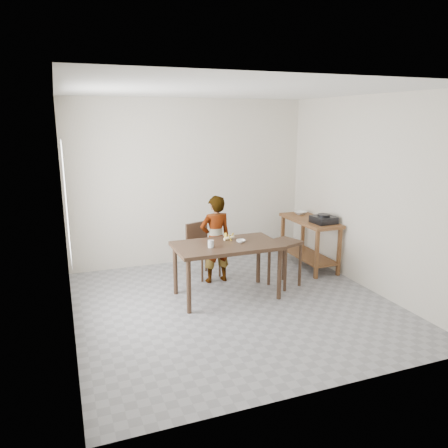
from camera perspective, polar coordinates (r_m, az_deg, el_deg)
name	(u,v)px	position (r m, az deg, el deg)	size (l,w,h in m)	color
floor	(235,306)	(5.83, 1.42, -10.66)	(4.00, 4.00, 0.04)	gray
ceiling	(236,88)	(5.33, 1.60, 17.29)	(4.00, 4.00, 0.04)	white
wall_back	(189,182)	(7.30, -4.53, 5.47)	(4.00, 0.04, 2.70)	beige
wall_front	(329,247)	(3.68, 13.50, -2.97)	(4.00, 0.04, 2.70)	beige
wall_left	(63,216)	(5.03, -20.34, 0.96)	(0.04, 4.00, 2.70)	beige
wall_right	(369,194)	(6.45, 18.40, 3.74)	(0.04, 4.00, 2.70)	beige
window_pane	(66,199)	(5.20, -19.96, 3.07)	(0.02, 1.10, 1.30)	white
dining_table	(227,270)	(5.94, 0.34, -6.08)	(1.40, 0.80, 0.75)	#3A2719
prep_counter	(309,243)	(7.28, 11.07, -2.43)	(0.50, 1.20, 0.80)	brown
child	(215,239)	(6.41, -1.12, -2.01)	(0.48, 0.31, 1.30)	white
dining_chair	(204,251)	(6.69, -2.63, -3.49)	(0.40, 0.40, 0.82)	#3A2719
stool	(285,263)	(6.41, 7.91, -5.09)	(0.38, 0.38, 0.68)	#3A2719
glass_tumbler	(211,244)	(5.66, -1.73, -2.60)	(0.08, 0.08, 0.10)	silver
small_bowl	(241,241)	(5.89, 2.21, -2.25)	(0.12, 0.12, 0.04)	white
banana	(229,238)	(6.01, 0.66, -1.78)	(0.18, 0.13, 0.06)	#F2DF4E
serving_bowl	(300,213)	(7.50, 9.92, 1.45)	(0.20, 0.20, 0.05)	white
gas_burner	(324,220)	(6.93, 12.89, 0.56)	(0.33, 0.33, 0.11)	black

